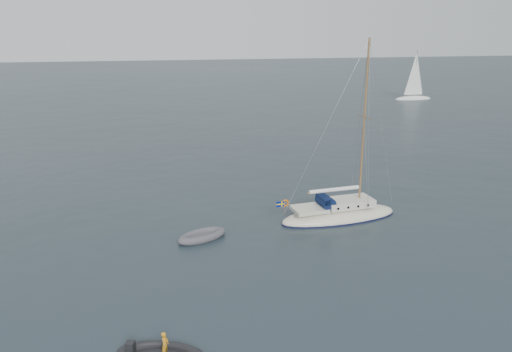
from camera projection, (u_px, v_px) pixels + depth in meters
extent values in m
plane|color=black|center=(287.00, 230.00, 30.51)|extent=(300.00, 300.00, 0.00)
ellipsoid|color=#ECE6CA|center=(339.00, 217.00, 32.22)|extent=(7.87, 2.45, 1.31)
cube|color=beige|center=(349.00, 203.00, 32.06)|extent=(3.15, 1.66, 0.48)
cube|color=#ECE6CA|center=(308.00, 208.00, 31.60)|extent=(2.10, 1.66, 0.22)
cylinder|color=#0B1637|center=(325.00, 201.00, 31.69)|extent=(0.84, 1.44, 0.84)
cube|color=#0B1637|center=(322.00, 199.00, 31.61)|extent=(0.39, 1.44, 0.35)
cylinder|color=brown|center=(365.00, 126.00, 30.74)|extent=(0.13, 0.13, 10.50)
cylinder|color=brown|center=(366.00, 117.00, 30.59)|extent=(0.04, 1.92, 0.04)
cylinder|color=brown|center=(334.00, 190.00, 31.60)|extent=(3.67, 0.09, 0.09)
cylinder|color=silver|center=(334.00, 189.00, 31.58)|extent=(3.42, 0.24, 0.24)
cylinder|color=gray|center=(287.00, 204.00, 31.24)|extent=(0.03, 1.92, 0.03)
torus|color=#EE6900|center=(284.00, 201.00, 31.72)|extent=(0.47, 0.09, 0.47)
cylinder|color=brown|center=(282.00, 205.00, 31.20)|extent=(0.03, 0.03, 0.79)
cube|color=#000B6F|center=(278.00, 202.00, 31.08)|extent=(0.52, 0.02, 0.33)
cube|color=#DDB902|center=(278.00, 202.00, 31.08)|extent=(0.54, 0.03, 0.08)
cube|color=#DDB902|center=(280.00, 201.00, 31.10)|extent=(0.08, 0.03, 0.35)
cylinder|color=black|center=(328.00, 200.00, 32.64)|extent=(0.16, 0.05, 0.16)
cylinder|color=black|center=(336.00, 209.00, 31.07)|extent=(0.16, 0.05, 0.16)
cylinder|color=black|center=(338.00, 199.00, 32.77)|extent=(0.16, 0.05, 0.16)
cylinder|color=black|center=(347.00, 208.00, 31.20)|extent=(0.16, 0.05, 0.16)
cylinder|color=black|center=(348.00, 198.00, 32.90)|extent=(0.16, 0.05, 0.16)
cylinder|color=black|center=(357.00, 207.00, 31.33)|extent=(0.16, 0.05, 0.16)
cylinder|color=black|center=(358.00, 198.00, 33.03)|extent=(0.16, 0.05, 0.16)
cylinder|color=black|center=(368.00, 206.00, 31.45)|extent=(0.16, 0.05, 0.16)
cube|color=#525257|center=(202.00, 237.00, 29.14)|extent=(1.89, 0.78, 0.11)
imported|color=#C47E1A|center=(165.00, 344.00, 18.51)|extent=(0.27, 0.40, 1.06)
ellipsoid|color=silver|center=(413.00, 99.00, 82.77)|extent=(6.34, 2.11, 1.06)
cylinder|color=gray|center=(415.00, 73.00, 81.54)|extent=(0.11, 0.11, 7.40)
cone|color=silver|center=(415.00, 73.00, 81.54)|extent=(3.38, 3.38, 6.87)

